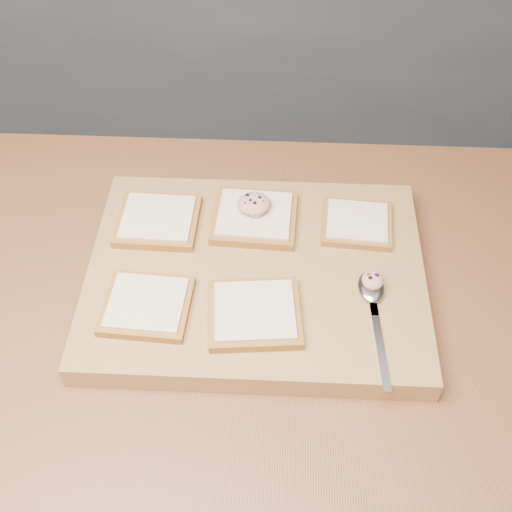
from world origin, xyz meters
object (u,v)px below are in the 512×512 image
Objects in this scene: cutting_board at (256,276)px; spoon at (372,295)px; bread_far_center at (254,217)px; tuna_salad_dollop at (254,204)px.

spoon reaches higher than cutting_board.
bread_far_center is 0.23m from spoon.
cutting_board is at bearing 163.95° from spoon.
cutting_board is 0.12m from tuna_salad_dollop.
spoon is (0.17, -0.05, 0.03)m from cutting_board.
cutting_board is at bearing -85.51° from tuna_salad_dollop.
tuna_salad_dollop is 0.24m from spoon.
bread_far_center is at bearing 140.58° from spoon.
cutting_board is at bearing -85.86° from bread_far_center.
cutting_board is 9.76× the size of tuna_salad_dollop.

